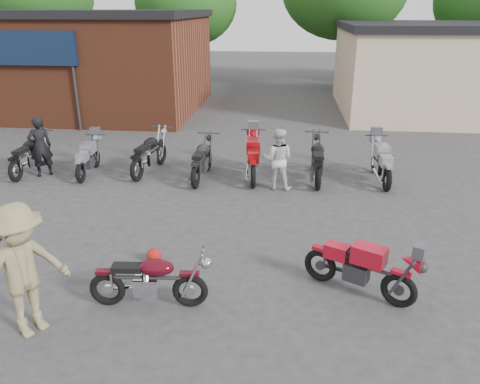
# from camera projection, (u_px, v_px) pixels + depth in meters

# --- Properties ---
(ground) EXTENTS (90.00, 90.00, 0.00)m
(ground) POSITION_uv_depth(u_px,v_px,m) (215.00, 281.00, 8.01)
(ground) COLOR #333336
(brick_building) EXTENTS (12.00, 8.00, 4.00)m
(brick_building) POSITION_uv_depth(u_px,v_px,m) (64.00, 64.00, 21.09)
(brick_building) COLOR brown
(brick_building) RESTS_ON ground
(stucco_building) EXTENTS (10.00, 8.00, 3.50)m
(stucco_building) POSITION_uv_depth(u_px,v_px,m) (459.00, 72.00, 20.43)
(stucco_building) COLOR #C6AC8D
(stucco_building) RESTS_ON ground
(tree_0) EXTENTS (6.56, 6.56, 8.20)m
(tree_0) POSITION_uv_depth(u_px,v_px,m) (40.00, 12.00, 28.20)
(tree_0) COLOR #164713
(tree_0) RESTS_ON ground
(tree_1) EXTENTS (5.92, 5.92, 7.40)m
(tree_1) POSITION_uv_depth(u_px,v_px,m) (187.00, 20.00, 27.48)
(tree_1) COLOR #164713
(tree_1) RESTS_ON ground
(tree_2) EXTENTS (7.04, 7.04, 8.80)m
(tree_2) POSITION_uv_depth(u_px,v_px,m) (343.00, 7.00, 26.36)
(tree_2) COLOR #164713
(tree_2) RESTS_ON ground
(vintage_motorcycle) EXTENTS (1.82, 0.72, 1.03)m
(vintage_motorcycle) POSITION_uv_depth(u_px,v_px,m) (150.00, 277.00, 7.16)
(vintage_motorcycle) COLOR #470813
(vintage_motorcycle) RESTS_ON ground
(sportbike) EXTENTS (1.90, 1.41, 1.06)m
(sportbike) POSITION_uv_depth(u_px,v_px,m) (361.00, 265.00, 7.46)
(sportbike) COLOR red
(sportbike) RESTS_ON ground
(helmet) EXTENTS (0.28, 0.28, 0.26)m
(helmet) POSITION_uv_depth(u_px,v_px,m) (154.00, 255.00, 8.57)
(helmet) COLOR #B01612
(helmet) RESTS_ON ground
(person_dark) EXTENTS (0.72, 0.69, 1.66)m
(person_dark) POSITION_uv_depth(u_px,v_px,m) (40.00, 147.00, 12.74)
(person_dark) COLOR black
(person_dark) RESTS_ON ground
(person_light) EXTENTS (0.82, 0.67, 1.58)m
(person_light) POSITION_uv_depth(u_px,v_px,m) (278.00, 159.00, 11.82)
(person_light) COLOR silver
(person_light) RESTS_ON ground
(person_tan) EXTENTS (1.32, 1.48, 1.99)m
(person_tan) POSITION_uv_depth(u_px,v_px,m) (23.00, 271.00, 6.41)
(person_tan) COLOR #887D54
(person_tan) RESTS_ON ground
(row_bike_0) EXTENTS (0.67, 1.98, 1.14)m
(row_bike_0) POSITION_uv_depth(u_px,v_px,m) (29.00, 153.00, 13.06)
(row_bike_0) COLOR black
(row_bike_0) RESTS_ON ground
(row_bike_1) EXTENTS (0.75, 1.86, 1.05)m
(row_bike_1) POSITION_uv_depth(u_px,v_px,m) (88.00, 156.00, 12.94)
(row_bike_1) COLOR gray
(row_bike_1) RESTS_ON ground
(row_bike_2) EXTENTS (1.02, 2.18, 1.22)m
(row_bike_2) POSITION_uv_depth(u_px,v_px,m) (149.00, 151.00, 13.10)
(row_bike_2) COLOR black
(row_bike_2) RESTS_ON ground
(row_bike_3) EXTENTS (0.76, 2.06, 1.18)m
(row_bike_3) POSITION_uv_depth(u_px,v_px,m) (202.00, 158.00, 12.60)
(row_bike_3) COLOR black
(row_bike_3) RESTS_ON ground
(row_bike_4) EXTENTS (0.88, 2.20, 1.25)m
(row_bike_4) POSITION_uv_depth(u_px,v_px,m) (253.00, 156.00, 12.67)
(row_bike_4) COLOR #A70D13
(row_bike_4) RESTS_ON ground
(row_bike_5) EXTENTS (0.71, 2.12, 1.23)m
(row_bike_5) POSITION_uv_depth(u_px,v_px,m) (317.00, 158.00, 12.51)
(row_bike_5) COLOR black
(row_bike_5) RESTS_ON ground
(row_bike_6) EXTENTS (0.74, 2.02, 1.16)m
(row_bike_6) POSITION_uv_depth(u_px,v_px,m) (382.00, 160.00, 12.41)
(row_bike_6) COLOR gray
(row_bike_6) RESTS_ON ground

